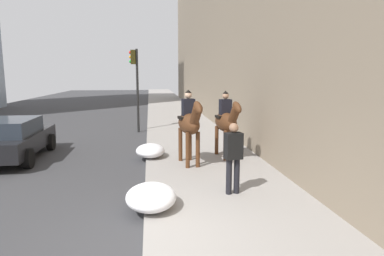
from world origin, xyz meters
TOP-DOWN VIEW (x-y plane):
  - sidewalk_slab at (0.00, -1.94)m, footprint 120.00×3.89m
  - mounted_horse_near at (4.73, -1.37)m, footprint 2.15×0.78m
  - mounted_horse_far at (5.48, -2.72)m, footprint 2.15×0.75m
  - pedestrian_greeting at (1.99, -2.08)m, footprint 0.33×0.44m
  - car_near_lane at (6.54, 4.56)m, footprint 4.26×2.03m
  - traffic_light_near_curb at (11.71, 0.52)m, footprint 0.20×0.44m
  - snow_pile_near at (1.37, -0.15)m, footprint 1.40×1.07m
  - snow_pile_far at (5.86, -0.15)m, footprint 1.28×0.99m

SIDE VIEW (x-z plane):
  - sidewalk_slab at x=0.00m, z-range 0.00..0.12m
  - snow_pile_far at x=5.86m, z-range 0.12..0.56m
  - snow_pile_near at x=1.37m, z-range 0.12..0.60m
  - car_near_lane at x=6.54m, z-range 0.04..1.48m
  - pedestrian_greeting at x=1.99m, z-range 0.25..1.95m
  - mounted_horse_far at x=5.48m, z-range 0.24..2.51m
  - mounted_horse_near at x=4.73m, z-range 0.27..2.62m
  - traffic_light_near_curb at x=11.71m, z-range 0.69..4.88m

